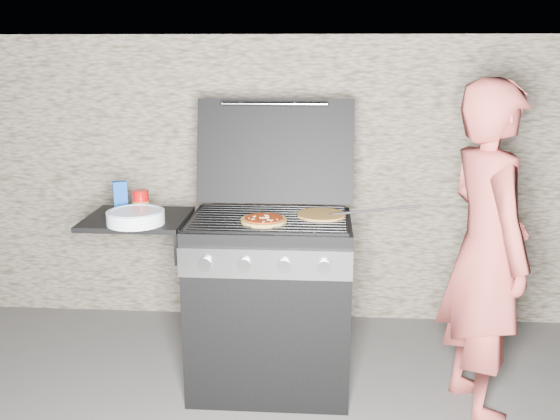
# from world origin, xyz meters

# --- Properties ---
(ground) EXTENTS (50.00, 50.00, 0.00)m
(ground) POSITION_xyz_m (0.00, 0.00, 0.00)
(ground) COLOR #59544E
(stone_wall) EXTENTS (8.00, 0.35, 1.80)m
(stone_wall) POSITION_xyz_m (0.00, 1.05, 0.90)
(stone_wall) COLOR #A09182
(stone_wall) RESTS_ON ground
(gas_grill) EXTENTS (1.34, 0.79, 0.91)m
(gas_grill) POSITION_xyz_m (-0.25, 0.00, 0.46)
(gas_grill) COLOR black
(gas_grill) RESTS_ON ground
(pizza_topped) EXTENTS (0.22, 0.22, 0.02)m
(pizza_topped) POSITION_xyz_m (-0.02, -0.08, 0.92)
(pizza_topped) COLOR tan
(pizza_topped) RESTS_ON gas_grill
(pizza_plain) EXTENTS (0.28, 0.28, 0.01)m
(pizza_plain) POSITION_xyz_m (0.25, 0.04, 0.92)
(pizza_plain) COLOR #E9BB51
(pizza_plain) RESTS_ON gas_grill
(sauce_jar) EXTENTS (0.09, 0.09, 0.13)m
(sauce_jar) POSITION_xyz_m (-0.66, 0.04, 0.97)
(sauce_jar) COLOR #A80807
(sauce_jar) RESTS_ON gas_grill
(blue_carton) EXTENTS (0.08, 0.06, 0.15)m
(blue_carton) POSITION_xyz_m (-0.79, 0.13, 0.98)
(blue_carton) COLOR #0E42A8
(blue_carton) RESTS_ON gas_grill
(plate_stack) EXTENTS (0.35, 0.35, 0.06)m
(plate_stack) POSITION_xyz_m (-0.64, -0.13, 0.93)
(plate_stack) COLOR white
(plate_stack) RESTS_ON gas_grill
(person) EXTENTS (0.50, 0.65, 1.60)m
(person) POSITION_xyz_m (1.02, -0.14, 0.80)
(person) COLOR #B94842
(person) RESTS_ON ground
(tongs) EXTENTS (0.46, 0.11, 0.09)m
(tongs) POSITION_xyz_m (0.50, 0.00, 0.96)
(tongs) COLOR black
(tongs) RESTS_ON gas_grill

